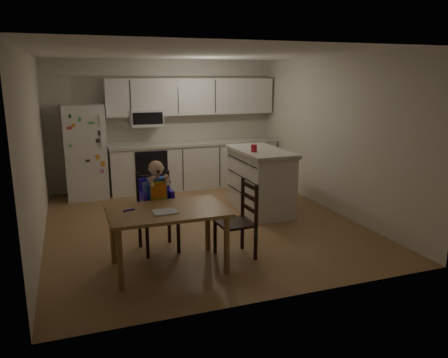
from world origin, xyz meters
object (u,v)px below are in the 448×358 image
at_px(kitchen_island, 260,180).
at_px(dining_table, 168,217).
at_px(red_cup, 254,148).
at_px(refrigerator, 85,152).
at_px(chair_side, 242,214).
at_px(chair_booster, 156,196).

relative_size(kitchen_island, dining_table, 1.04).
bearing_deg(red_cup, kitchen_island, 40.25).
height_order(refrigerator, red_cup, refrigerator).
relative_size(kitchen_island, chair_side, 1.47).
distance_m(kitchen_island, chair_side, 1.91).
xyz_separation_m(kitchen_island, red_cup, (-0.19, -0.16, 0.57)).
relative_size(refrigerator, red_cup, 14.84).
relative_size(refrigerator, dining_table, 1.27).
bearing_deg(refrigerator, red_cup, -39.44).
height_order(refrigerator, chair_booster, refrigerator).
bearing_deg(dining_table, chair_side, 3.36).
bearing_deg(chair_booster, red_cup, 23.47).
xyz_separation_m(red_cup, chair_booster, (-1.74, -0.91, -0.38)).
distance_m(refrigerator, chair_side, 3.89).
bearing_deg(chair_booster, kitchen_island, 24.89).
bearing_deg(dining_table, red_cup, 41.36).
bearing_deg(chair_side, chair_booster, -123.98).
height_order(refrigerator, chair_side, refrigerator).
bearing_deg(chair_booster, chair_side, -34.86).
bearing_deg(chair_booster, refrigerator, 99.67).
relative_size(chair_booster, chair_side, 1.24).
distance_m(refrigerator, red_cup, 3.20).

